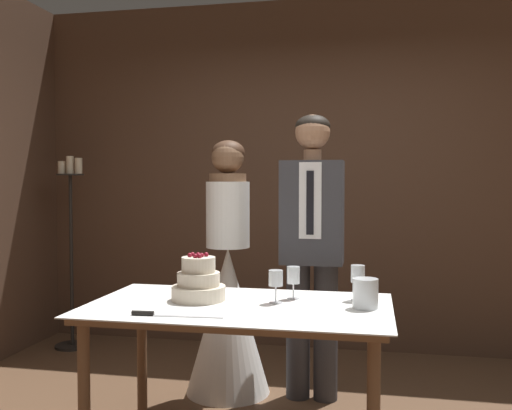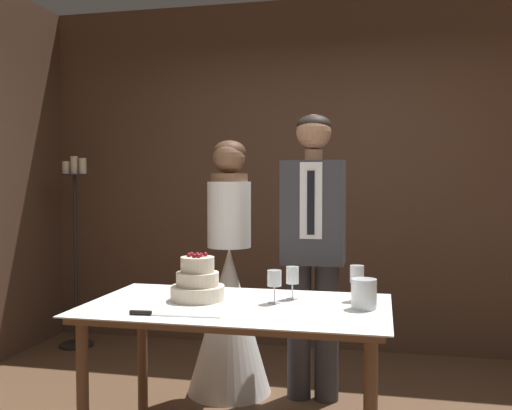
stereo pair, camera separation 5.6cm
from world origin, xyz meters
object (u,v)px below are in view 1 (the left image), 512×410
at_px(wine_glass_near, 293,277).
at_px(candle_stand, 71,251).
at_px(hurricane_candle, 365,294).
at_px(wine_glass_far, 276,280).
at_px(bride, 228,300).
at_px(wine_glass_middle, 358,275).
at_px(cake_knife, 159,314).
at_px(tiered_cake, 199,283).
at_px(cake_table, 239,321).
at_px(groom, 312,239).

height_order(wine_glass_near, candle_stand, candle_stand).
xyz_separation_m(hurricane_candle, candle_stand, (-2.38, 1.53, -0.04)).
height_order(wine_glass_far, bride, bride).
bearing_deg(wine_glass_middle, hurricane_candle, -77.27).
xyz_separation_m(cake_knife, wine_glass_middle, (0.86, 0.52, 0.12)).
xyz_separation_m(cake_knife, hurricane_candle, (0.90, 0.34, 0.06)).
height_order(tiered_cake, wine_glass_far, tiered_cake).
distance_m(cake_knife, wine_glass_far, 0.60).
bearing_deg(hurricane_candle, cake_table, -176.53).
distance_m(tiered_cake, cake_knife, 0.38).
relative_size(wine_glass_near, hurricane_candle, 1.18).
height_order(hurricane_candle, candle_stand, candle_stand).
xyz_separation_m(wine_glass_far, groom, (0.10, 0.78, 0.12)).
xyz_separation_m(hurricane_candle, bride, (-0.88, 0.81, -0.23)).
distance_m(cake_table, candle_stand, 2.37).
distance_m(wine_glass_near, candle_stand, 2.45).
distance_m(wine_glass_far, bride, 0.94).
height_order(tiered_cake, cake_knife, tiered_cake).
height_order(wine_glass_near, wine_glass_far, wine_glass_near).
distance_m(cake_knife, groom, 1.30).
xyz_separation_m(cake_knife, bride, (0.02, 1.15, -0.17)).
height_order(tiered_cake, candle_stand, candle_stand).
height_order(cake_table, wine_glass_near, wine_glass_near).
distance_m(wine_glass_near, bride, 0.89).
bearing_deg(groom, wine_glass_near, -92.33).
xyz_separation_m(tiered_cake, wine_glass_near, (0.47, 0.12, 0.03)).
height_order(wine_glass_far, hurricane_candle, wine_glass_far).
bearing_deg(bride, wine_glass_far, -60.46).
relative_size(cake_knife, bride, 0.26).
relative_size(cake_table, bride, 0.91).
bearing_deg(cake_knife, wine_glass_middle, 27.04).
relative_size(tiered_cake, groom, 0.15).
bearing_deg(cake_table, candle_stand, 138.65).
relative_size(cake_table, hurricane_candle, 10.38).
bearing_deg(candle_stand, tiered_cake, -44.09).
bearing_deg(wine_glass_middle, wine_glass_near, -174.37).
xyz_separation_m(wine_glass_near, hurricane_candle, (0.36, -0.14, -0.05)).
relative_size(cake_table, groom, 0.83).
relative_size(wine_glass_middle, wine_glass_far, 1.09).
bearing_deg(wine_glass_middle, cake_table, -159.39).
height_order(wine_glass_middle, wine_glass_far, wine_glass_middle).
bearing_deg(bride, wine_glass_near, -52.34).
relative_size(cake_table, tiered_cake, 5.39).
bearing_deg(wine_glass_near, hurricane_candle, -21.71).
xyz_separation_m(wine_glass_far, bride, (-0.44, 0.78, -0.28)).
bearing_deg(cake_knife, groom, 59.95).
xyz_separation_m(wine_glass_middle, wine_glass_far, (-0.40, -0.15, -0.01)).
height_order(wine_glass_near, hurricane_candle, wine_glass_near).
relative_size(tiered_cake, cake_knife, 0.65).
relative_size(tiered_cake, candle_stand, 0.17).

